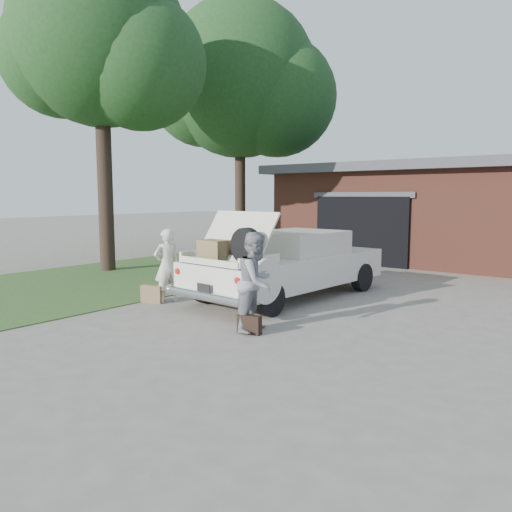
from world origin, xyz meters
The scene contains 10 objects.
ground centered at (0.00, 0.00, 0.00)m, with size 90.00×90.00×0.00m, color gray.
grass_strip centered at (-5.50, 3.00, 0.01)m, with size 6.00×16.00×0.02m, color #2D4C1E.
house centered at (0.98, 11.47, 1.67)m, with size 12.80×7.80×3.30m.
tree_left centered at (-6.82, 2.17, 6.39)m, with size 5.72×4.97×9.17m.
tree_back centered at (-7.67, 9.38, 6.65)m, with size 7.29×6.34×10.11m.
sedan centered at (-0.41, 2.23, 0.75)m, with size 2.27×5.18×1.92m.
woman_left centered at (-2.05, 0.21, 0.78)m, with size 0.57×0.37×1.55m, color beige.
woman_right centered at (0.77, -0.37, 0.82)m, with size 0.80×0.62×1.65m, color gray.
suitcase_left centered at (-2.29, -0.01, 0.18)m, with size 0.48×0.15×0.37m, color olive.
suitcase_right centered at (0.80, -0.59, 0.16)m, with size 0.40×0.13×0.31m, color black.
Camera 1 is at (5.76, -6.71, 2.23)m, focal length 35.00 mm.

